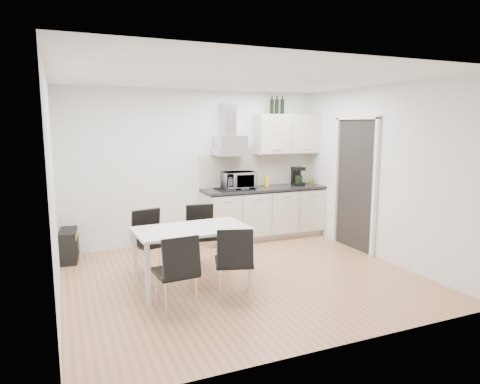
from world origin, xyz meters
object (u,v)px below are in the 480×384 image
Objects in this scene: dining_table at (192,234)px; guitar_amp at (69,246)px; chair_far_right at (202,237)px; chair_near_right at (234,263)px; kitchenette at (265,192)px; floor_speaker at (146,238)px; chair_near_left at (175,273)px; chair_far_left at (152,243)px.

dining_table reaches higher than guitar_amp.
dining_table is 1.62× the size of chair_far_right.
chair_near_right is at bearing -64.23° from dining_table.
chair_far_right is at bearing -144.08° from kitchenette.
kitchenette reaches higher than floor_speaker.
chair_near_left is at bearing -122.71° from dining_table.
guitar_amp is (-1.73, 2.27, -0.20)m from chair_near_right.
chair_near_right is at bearing -47.18° from guitar_amp.
chair_near_left is at bearing -60.92° from guitar_amp.
guitar_amp is (-1.02, 2.35, -0.20)m from chair_near_left.
chair_far_left reaches higher than floor_speaker.
chair_far_left is 1.52m from guitar_amp.
chair_near_right is (-1.57, -2.36, -0.39)m from kitchenette.
chair_far_right and chair_near_right have the same top height.
chair_far_left is at bearing 120.69° from dining_table.
chair_near_right is (0.71, 0.08, 0.00)m from chair_near_left.
dining_table reaches higher than floor_speaker.
chair_far_left is 1.00× the size of chair_near_left.
kitchenette is 2.59m from chair_far_left.
dining_table is 0.74m from chair_far_left.
chair_far_left is 0.73m from chair_far_right.
dining_table is at bearing -67.58° from floor_speaker.
chair_near_left reaches higher than floor_speaker.
dining_table is at bearing 68.94° from chair_far_right.
chair_far_right is 1.00× the size of chair_near_left.
dining_table is 1.62× the size of chair_near_right.
chair_far_left is 1.26m from chair_near_left.
chair_near_left is at bearing -133.09° from kitchenette.
floor_speaker is at bearing 81.93° from chair_near_left.
chair_near_right is 2.72× the size of floor_speaker.
chair_near_right is at bearing 95.54° from chair_far_right.
dining_table is 1.62× the size of chair_far_left.
chair_far_left is at bearing -152.54° from kitchenette.
kitchenette reaches higher than chair_far_left.
floor_speaker is (0.15, 1.34, -0.28)m from chair_far_left.
chair_far_right is at bearing 59.83° from dining_table.
kitchenette is 4.29× the size of guitar_amp.
chair_near_left is (-0.01, -1.26, 0.00)m from chair_far_left.
floor_speaker is at bearing 119.27° from chair_near_right.
chair_far_right is 1.50× the size of guitar_amp.
dining_table is at bearing -44.39° from guitar_amp.
guitar_amp is at bearing -23.68° from chair_far_right.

